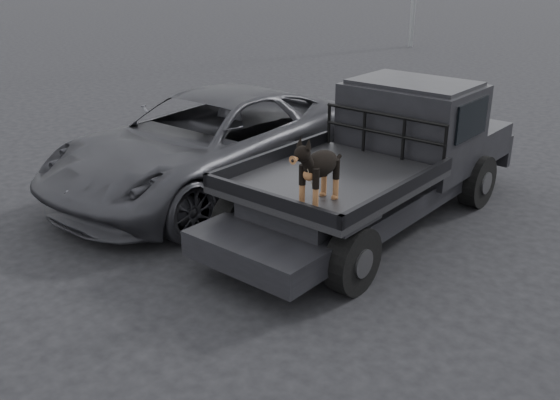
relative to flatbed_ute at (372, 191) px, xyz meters
The scene contains 6 objects.
ground 2.15m from the flatbed_ute, 69.02° to the right, with size 120.00×120.00×0.00m, color black.
flatbed_ute is the anchor object (origin of this frame).
ute_cab 1.31m from the flatbed_ute, 90.00° to the left, with size 1.72×1.30×0.88m, color black, non-canonical shape.
headache_rack 0.76m from the flatbed_ute, 90.00° to the left, with size 1.80×0.08×0.55m, color black, non-canonical shape.
dog 1.91m from the flatbed_ute, 78.42° to the right, with size 0.32×0.60×0.74m, color black, non-canonical shape.
parked_suv 2.66m from the flatbed_ute, 169.44° to the right, with size 2.47×5.36×1.49m, color #333338.
Camera 1 is at (3.29, -4.80, 3.46)m, focal length 40.00 mm.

